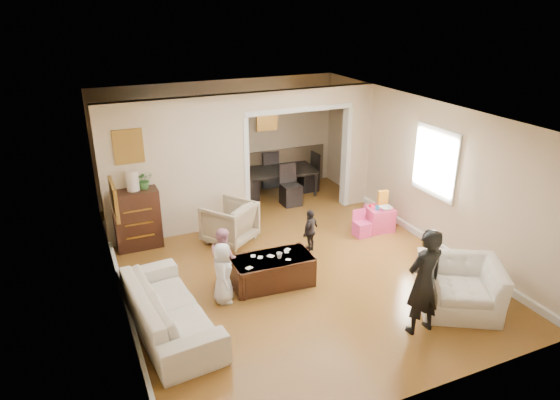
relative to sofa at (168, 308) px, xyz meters
name	(u,v)px	position (x,y,z in m)	size (l,w,h in m)	color
floor	(285,260)	(2.24, 1.12, -0.33)	(7.00, 7.00, 0.00)	#9B6628
partition_left	(177,169)	(0.86, 2.92, 0.97)	(2.75, 0.18, 2.60)	beige
partition_right	(356,146)	(4.71, 2.92, 0.97)	(0.55, 0.18, 2.60)	beige
partition_header	(299,98)	(3.34, 2.92, 2.10)	(2.22, 0.18, 0.35)	beige
window_pane	(436,162)	(4.97, 0.72, 1.22)	(0.03, 0.95, 1.10)	white
framed_art_partition	(128,146)	(0.04, 2.82, 1.52)	(0.45, 0.03, 0.55)	brown
framed_art_sofa_wall	(114,199)	(-0.47, 0.52, 1.47)	(0.03, 0.55, 0.40)	brown
framed_art_alcove	(267,118)	(3.34, 4.56, 1.37)	(0.45, 0.03, 0.55)	brown
sofa	(168,308)	(0.00, 0.00, 0.00)	(2.23, 0.87, 0.65)	silver
armchair_back	(229,222)	(1.60, 2.19, 0.06)	(0.82, 0.84, 0.76)	tan
armchair_front	(459,286)	(3.95, -1.22, 0.04)	(1.12, 0.98, 0.73)	silver
dresser	(137,219)	(0.02, 2.66, 0.22)	(0.80, 0.45, 1.10)	#35180F
table_lamp	(132,181)	(0.02, 2.66, 0.95)	(0.22, 0.22, 0.36)	beige
potted_plant	(144,180)	(0.22, 2.66, 0.94)	(0.29, 0.25, 0.33)	#447E38
coffee_table	(272,271)	(1.74, 0.49, -0.09)	(1.25, 0.62, 0.47)	#3B2012
coffee_cup	(279,255)	(1.84, 0.44, 0.19)	(0.09, 0.09, 0.09)	beige
play_table	(379,219)	(4.43, 1.50, -0.10)	(0.48, 0.48, 0.46)	#FD4281
cereal_box	(383,198)	(4.55, 1.60, 0.29)	(0.20, 0.07, 0.30)	yellow
cyan_cup	(377,208)	(4.33, 1.45, 0.18)	(0.08, 0.08, 0.08)	#29A7D1
toy_block	(371,205)	(4.31, 1.62, 0.16)	(0.08, 0.06, 0.05)	red
play_bowl	(386,208)	(4.48, 1.38, 0.16)	(0.24, 0.24, 0.06)	white
dining_table	(279,182)	(3.40, 4.01, -0.03)	(1.69, 0.94, 0.59)	black
adult_person	(424,282)	(3.10, -1.42, 0.44)	(0.56, 0.36, 1.52)	black
child_kneel_a	(223,273)	(0.89, 0.34, 0.15)	(0.46, 0.30, 0.95)	silver
child_kneel_b	(223,257)	(1.04, 0.79, 0.16)	(0.47, 0.37, 0.97)	pink
child_toddler	(310,231)	(2.79, 1.24, 0.08)	(0.47, 0.20, 0.80)	black
craft_papers	(270,257)	(1.71, 0.52, 0.14)	(0.90, 0.43, 0.00)	white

